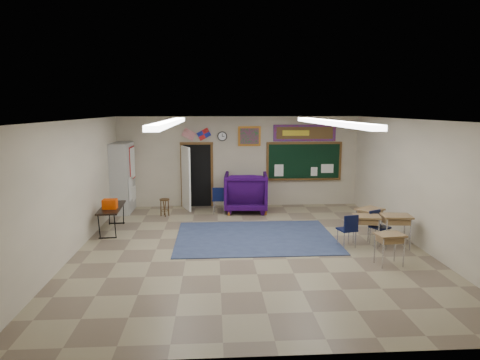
{
  "coord_description": "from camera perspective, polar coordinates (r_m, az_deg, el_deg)",
  "views": [
    {
      "loc": [
        -0.84,
        -9.68,
        3.25
      ],
      "look_at": [
        -0.15,
        1.5,
        1.38
      ],
      "focal_mm": 32.0,
      "sensor_mm": 36.0,
      "label": 1
    }
  ],
  "objects": [
    {
      "name": "area_rug",
      "position": [
        11.02,
        2.04,
        -7.61
      ],
      "size": [
        4.0,
        3.0,
        0.02
      ],
      "primitive_type": "cube",
      "color": "#344163",
      "rests_on": "floor"
    },
    {
      "name": "floor",
      "position": [
        10.24,
        1.35,
        -9.0
      ],
      "size": [
        9.0,
        9.0,
        0.0
      ],
      "primitive_type": "plane",
      "color": "gray",
      "rests_on": "ground"
    },
    {
      "name": "left_wall",
      "position": [
        10.33,
        -21.31,
        -0.91
      ],
      "size": [
        0.04,
        9.0,
        3.0
      ],
      "primitive_type": "cube",
      "color": "beige",
      "rests_on": "floor"
    },
    {
      "name": "student_chair_desk_a",
      "position": [
        10.5,
        14.06,
        -6.53
      ],
      "size": [
        0.49,
        0.49,
        0.81
      ],
      "primitive_type": null,
      "rotation": [
        0.0,
        0.0,
        3.39
      ],
      "color": "black",
      "rests_on": "floor"
    },
    {
      "name": "wingback_armchair",
      "position": [
        13.65,
        0.79,
        -1.6
      ],
      "size": [
        1.43,
        1.47,
        1.25
      ],
      "primitive_type": "imported",
      "rotation": [
        0.0,
        0.0,
        3.07
      ],
      "color": "#1F0536",
      "rests_on": "floor"
    },
    {
      "name": "front_wall",
      "position": [
        5.53,
        5.43,
        -8.98
      ],
      "size": [
        8.0,
        0.04,
        3.0
      ],
      "primitive_type": "cube",
      "color": "beige",
      "rests_on": "floor"
    },
    {
      "name": "folding_table",
      "position": [
        12.0,
        -16.71,
        -4.84
      ],
      "size": [
        0.62,
        1.63,
        0.91
      ],
      "rotation": [
        0.0,
        0.0,
        0.06
      ],
      "color": "black",
      "rests_on": "floor"
    },
    {
      "name": "doorway",
      "position": [
        14.22,
        -6.18,
        0.57
      ],
      "size": [
        1.1,
        0.89,
        2.16
      ],
      "color": "black",
      "rests_on": "back_wall"
    },
    {
      "name": "student_chair_reading",
      "position": [
        13.39,
        -2.79,
        -2.69
      ],
      "size": [
        0.46,
        0.46,
        0.85
      ],
      "primitive_type": null,
      "rotation": [
        0.0,
        0.0,
        3.05
      ],
      "color": "black",
      "rests_on": "floor"
    },
    {
      "name": "storage_cabinet",
      "position": [
        14.0,
        -15.35,
        0.31
      ],
      "size": [
        0.59,
        1.25,
        2.2
      ],
      "color": "#A7A7A2",
      "rests_on": "floor"
    },
    {
      "name": "student_desk_back_right",
      "position": [
        10.76,
        20.06,
        -6.22
      ],
      "size": [
        0.7,
        0.55,
        0.79
      ],
      "rotation": [
        0.0,
        0.0,
        -0.09
      ],
      "color": "olive",
      "rests_on": "floor"
    },
    {
      "name": "ceiling",
      "position": [
        9.72,
        1.42,
        8.02
      ],
      "size": [
        8.0,
        9.0,
        0.04
      ],
      "primitive_type": "cube",
      "color": "silver",
      "rests_on": "back_wall"
    },
    {
      "name": "back_wall",
      "position": [
        14.31,
        -0.16,
        2.47
      ],
      "size": [
        8.0,
        0.04,
        3.0
      ],
      "primitive_type": "cube",
      "color": "beige",
      "rests_on": "floor"
    },
    {
      "name": "right_wall",
      "position": [
        10.96,
        22.71,
        -0.43
      ],
      "size": [
        0.04,
        9.0,
        3.0
      ],
      "primitive_type": "cube",
      "color": "beige",
      "rests_on": "floor"
    },
    {
      "name": "fluorescent_strips",
      "position": [
        9.72,
        1.42,
        7.67
      ],
      "size": [
        3.86,
        6.0,
        0.1
      ],
      "primitive_type": null,
      "color": "white",
      "rests_on": "ceiling"
    },
    {
      "name": "wall_flags",
      "position": [
        14.15,
        -5.85,
        6.33
      ],
      "size": [
        1.16,
        0.06,
        0.7
      ],
      "primitive_type": null,
      "color": "red",
      "rests_on": "back_wall"
    },
    {
      "name": "chalkboard",
      "position": [
        14.57,
        8.52,
        2.35
      ],
      "size": [
        2.55,
        0.14,
        1.3
      ],
      "color": "brown",
      "rests_on": "back_wall"
    },
    {
      "name": "wall_clock",
      "position": [
        14.18,
        -2.38,
        5.85
      ],
      "size": [
        0.32,
        0.05,
        0.32
      ],
      "color": "black",
      "rests_on": "back_wall"
    },
    {
      "name": "bulletin_board",
      "position": [
        14.49,
        8.62,
        6.22
      ],
      "size": [
        2.1,
        0.05,
        0.55
      ],
      "color": "red",
      "rests_on": "back_wall"
    },
    {
      "name": "student_chair_desk_b",
      "position": [
        10.92,
        18.14,
        -6.09
      ],
      "size": [
        0.55,
        0.55,
        0.81
      ],
      "primitive_type": null,
      "rotation": [
        0.0,
        0.0,
        0.5
      ],
      "color": "black",
      "rests_on": "floor"
    },
    {
      "name": "student_desk_back_left",
      "position": [
        9.57,
        19.29,
        -8.51
      ],
      "size": [
        0.62,
        0.5,
        0.68
      ],
      "rotation": [
        0.0,
        0.0,
        0.13
      ],
      "color": "olive",
      "rests_on": "floor"
    },
    {
      "name": "student_desk_front_left",
      "position": [
        10.69,
        16.45,
        -6.28
      ],
      "size": [
        0.7,
        0.57,
        0.74
      ],
      "rotation": [
        0.0,
        0.0,
        -0.19
      ],
      "color": "olive",
      "rests_on": "floor"
    },
    {
      "name": "wooden_stool",
      "position": [
        13.29,
        -10.01,
        -3.59
      ],
      "size": [
        0.3,
        0.3,
        0.53
      ],
      "color": "#472D15",
      "rests_on": "floor"
    },
    {
      "name": "framed_art_print",
      "position": [
        14.22,
        1.26,
        5.86
      ],
      "size": [
        0.75,
        0.05,
        0.65
      ],
      "color": "#A86620",
      "rests_on": "back_wall"
    },
    {
      "name": "student_desk_front_right",
      "position": [
        11.34,
        16.85,
        -5.33
      ],
      "size": [
        0.8,
        0.75,
        0.77
      ],
      "rotation": [
        0.0,
        0.0,
        0.56
      ],
      "color": "olive",
      "rests_on": "floor"
    }
  ]
}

